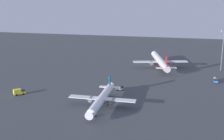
% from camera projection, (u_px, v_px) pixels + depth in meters
% --- Properties ---
extents(ground_plane, '(416.00, 416.00, 0.00)m').
position_uv_depth(ground_plane, '(119.00, 103.00, 143.23)').
color(ground_plane, '#424449').
extents(airplane_mid_apron, '(30.93, 39.82, 10.24)m').
position_uv_depth(airplane_mid_apron, '(102.00, 99.00, 137.37)').
color(airplane_mid_apron, white).
rests_on(airplane_mid_apron, ground).
extents(airplane_far_stand, '(36.70, 46.78, 12.16)m').
position_uv_depth(airplane_far_stand, '(160.00, 61.00, 205.77)').
color(airplane_far_stand, white).
rests_on(airplane_far_stand, ground).
extents(maintenance_van, '(4.41, 2.63, 2.25)m').
position_uv_depth(maintenance_van, '(120.00, 88.00, 160.80)').
color(maintenance_van, gray).
rests_on(maintenance_van, ground).
extents(catering_truck, '(5.73, 5.58, 3.05)m').
position_uv_depth(catering_truck, '(19.00, 92.00, 153.68)').
color(catering_truck, yellow).
rests_on(catering_truck, ground).
extents(fuel_truck, '(2.47, 6.33, 2.35)m').
position_uv_depth(fuel_truck, '(216.00, 80.00, 174.00)').
color(fuel_truck, '#3372BF').
rests_on(fuel_truck, ground).
extents(apron_light_west, '(4.80, 0.90, 26.63)m').
position_uv_depth(apron_light_west, '(223.00, 48.00, 195.35)').
color(apron_light_west, slate).
rests_on(apron_light_west, ground).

